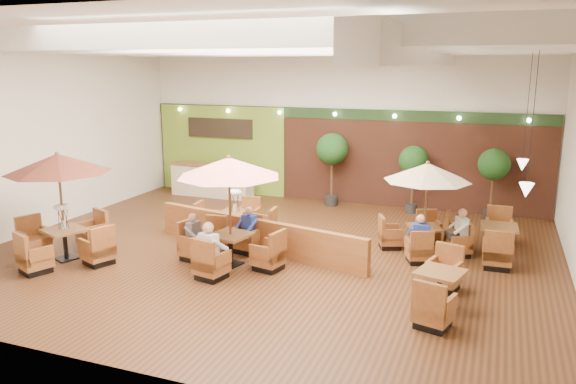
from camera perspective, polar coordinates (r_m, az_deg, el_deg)
The scene contains 17 objects.
room at distance 14.65m, azimuth 0.82°, elevation 8.75°, with size 14.04×14.00×5.52m.
service_counter at distance 20.50m, azimuth -7.71°, elevation 1.20°, with size 3.00×0.75×1.18m.
booth_divider at distance 14.29m, azimuth -3.26°, elevation -4.43°, with size 6.30×0.18×0.87m, color brown.
table_0 at distance 14.45m, azimuth -22.14°, elevation 0.43°, with size 2.79×2.79×2.67m.
table_1 at distance 13.08m, azimuth -5.97°, elevation 0.10°, with size 2.68×2.68×2.65m.
table_2 at distance 14.40m, azimuth 13.89°, elevation 0.22°, with size 2.44×2.44×2.35m.
table_3 at distance 15.64m, azimuth -5.38°, elevation -3.02°, with size 2.41×2.41×1.48m.
table_4 at distance 11.55m, azimuth 15.12°, elevation -9.55°, with size 1.03×2.64×0.94m.
table_5 at distance 14.99m, azimuth 19.46°, elevation -4.62°, with size 1.77×2.63×0.98m.
topiary_0 at distance 18.78m, azimuth 4.51°, elevation 4.09°, with size 1.06×1.06×2.46m.
topiary_1 at distance 18.25m, azimuth 12.63°, elevation 2.88°, with size 0.94×0.94×2.17m.
topiary_2 at distance 18.07m, azimuth 20.18°, elevation 2.38°, with size 0.95×0.95×2.21m.
diner_0 at distance 12.53m, azimuth -7.86°, elevation -5.38°, with size 0.47×0.43×0.86m.
diner_1 at distance 14.19m, azimuth -4.11°, elevation -3.32°, with size 0.40×0.36×0.73m.
diner_2 at distance 13.81m, azimuth -9.46°, elevation -3.96°, with size 0.32×0.37×0.71m.
diner_3 at distance 13.79m, azimuth 13.24°, elevation -4.08°, with size 0.41×0.37×0.75m.
diner_4 at distance 14.54m, azimuth 17.06°, elevation -3.44°, with size 0.41×0.42×0.76m.
Camera 1 is at (5.27, -12.51, 4.66)m, focal length 35.00 mm.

